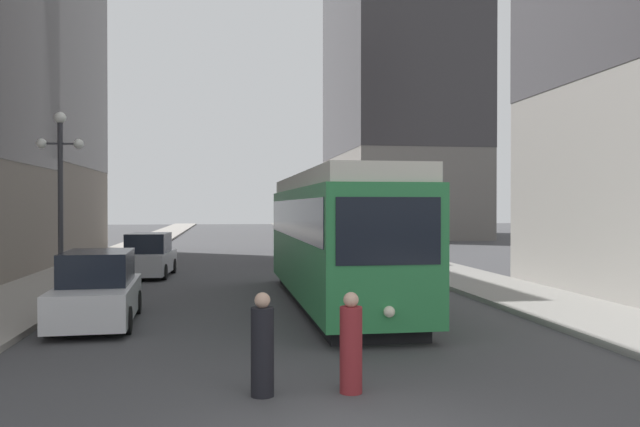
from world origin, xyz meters
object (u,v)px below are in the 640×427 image
streetcar (334,235)px  lamp_post_left_near (60,176)px  parked_car_left_near (148,257)px  pedestrian_crossing_near (351,346)px  pedestrian_crossing_far (262,348)px  transit_bus (338,224)px  parked_car_left_mid (97,290)px

streetcar → lamp_post_left_near: 8.74m
parked_car_left_near → lamp_post_left_near: lamp_post_left_near is taller
pedestrian_crossing_near → lamp_post_left_near: (-7.01, 11.03, 3.16)m
pedestrian_crossing_far → lamp_post_left_near: lamp_post_left_near is taller
transit_bus → pedestrian_crossing_near: transit_bus is taller
streetcar → parked_car_left_near: (-6.42, 8.67, -1.26)m
streetcar → parked_car_left_near: streetcar is taller
pedestrian_crossing_near → pedestrian_crossing_far: size_ratio=0.99×
pedestrian_crossing_near → lamp_post_left_near: 13.44m
transit_bus → parked_car_left_mid: bearing=-118.3°
parked_car_left_mid → pedestrian_crossing_near: parked_car_left_mid is taller
streetcar → pedestrian_crossing_near: streetcar is taller
parked_car_left_mid → pedestrian_crossing_near: (5.12, -6.76, -0.10)m
pedestrian_crossing_far → lamp_post_left_near: bearing=-154.5°
parked_car_left_near → pedestrian_crossing_far: (3.72, -17.71, -0.09)m
streetcar → transit_bus: bearing=79.0°
parked_car_left_mid → lamp_post_left_near: 5.58m
parked_car_left_mid → pedestrian_crossing_near: 8.48m
pedestrian_crossing_near → streetcar: bearing=-120.3°
streetcar → pedestrian_crossing_far: 9.53m
transit_bus → streetcar: bearing=-102.9°
parked_car_left_near → pedestrian_crossing_near: bearing=-70.6°
parked_car_left_near → parked_car_left_mid: bearing=-86.6°
parked_car_left_mid → lamp_post_left_near: lamp_post_left_near is taller
parked_car_left_near → pedestrian_crossing_near: (5.11, -17.74, -0.10)m
parked_car_left_near → parked_car_left_mid: (-0.00, -10.98, 0.00)m
pedestrian_crossing_near → parked_car_left_near: bearing=-96.0°
parked_car_left_near → lamp_post_left_near: (-1.90, -6.72, 3.06)m
streetcar → parked_car_left_mid: size_ratio=2.71×
pedestrian_crossing_near → transit_bus: bearing=-121.9°
streetcar → parked_car_left_near: bearing=126.1°
pedestrian_crossing_near → pedestrian_crossing_far: (-1.39, 0.03, 0.01)m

